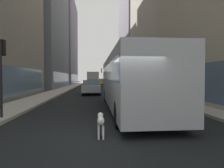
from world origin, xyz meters
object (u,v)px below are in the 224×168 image
Objects in this scene: car_blue_hatchback at (113,83)px; car_silver_sedan at (92,87)px; transit_bus at (129,79)px; traffic_light_near at (1,65)px; car_yellow_taxi at (102,82)px; dalmatian_dog at (101,121)px; pedestrian_with_handbag at (170,88)px; box_truck at (93,79)px; car_black_suv at (93,84)px.

car_blue_hatchback and car_silver_sedan have the same top height.
transit_bus is 3.39× the size of traffic_light_near.
car_yellow_taxi is 4.95× the size of dalmatian_dog.
pedestrian_with_handbag is at bearing 34.76° from traffic_light_near.
box_truck is 34.89m from dalmatian_dog.
transit_bus is 10.95m from car_silver_sedan.
car_black_suv and car_blue_hatchback have the same top height.
box_truck is 2.21× the size of traffic_light_near.
pedestrian_with_handbag is 0.50× the size of traffic_light_near.
transit_bus is 2.74× the size of car_black_suv.
traffic_light_near is at bearing -96.58° from box_truck.
car_yellow_taxi is (-1.60, 13.57, 0.00)m from car_blue_hatchback.
transit_bus is 41.63m from car_yellow_taxi.
box_truck reaches higher than pedestrian_with_handbag.
car_yellow_taxi is 46.86m from dalmatian_dog.
car_black_suv is at bearing 91.16° from dalmatian_dog.
traffic_light_near is (-6.10, -44.03, 1.61)m from car_yellow_taxi.
box_truck is at bearing 158.00° from car_blue_hatchback.
car_blue_hatchback is 23.26m from pedestrian_with_handbag.
dalmatian_dog is (0.56, -15.85, -0.31)m from car_silver_sedan.
car_silver_sedan is 8.97m from pedestrian_with_handbag.
box_truck is 25.66m from pedestrian_with_handbag.
pedestrian_with_handbag is at bearing -68.43° from car_black_suv.
car_black_suv is 11.90m from car_silver_sedan.
pedestrian_with_handbag reaches higher than car_black_suv.
transit_bus is 28.11m from car_blue_hatchback.
dalmatian_dog is 0.28× the size of traffic_light_near.
car_blue_hatchback is at bearing -83.28° from car_yellow_taxi.
box_truck is (-2.40, 29.66, -0.11)m from transit_bus.
transit_bus is at bearing -83.92° from car_black_suv.
box_truck reaches higher than dalmatian_dog.
transit_bus reaches higher than pedestrian_with_handbag.
dalmatian_dog is (-1.84, -46.82, -0.31)m from car_yellow_taxi.
transit_bus is at bearing -93.27° from car_blue_hatchback.
car_blue_hatchback is 17.85m from car_silver_sedan.
pedestrian_with_handbag is at bearing 57.90° from dalmatian_dog.
car_silver_sedan is (-4.00, -17.40, 0.00)m from car_blue_hatchback.
car_blue_hatchback is 0.98× the size of car_yellow_taxi.
car_black_suv is at bearing 90.00° from car_silver_sedan.
car_black_suv is (-2.40, 22.54, -0.95)m from transit_bus.
transit_bus is 2.42× the size of car_yellow_taxi.
transit_bus is at bearing -132.45° from pedestrian_with_handbag.
pedestrian_with_handbag is at bearing -82.72° from car_blue_hatchback.
car_yellow_taxi is at bearing 82.11° from traffic_light_near.
car_yellow_taxi is at bearing 90.00° from transit_bus.
transit_bus is 2.44× the size of car_silver_sedan.
box_truck reaches higher than car_blue_hatchback.
traffic_light_near reaches higher than car_silver_sedan.
box_truck reaches higher than car_yellow_taxi.
dalmatian_dog is at bearing -122.10° from pedestrian_with_handbag.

